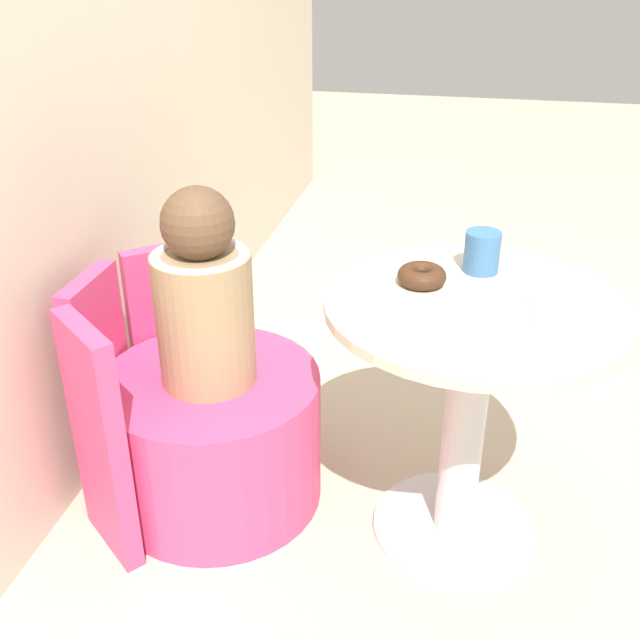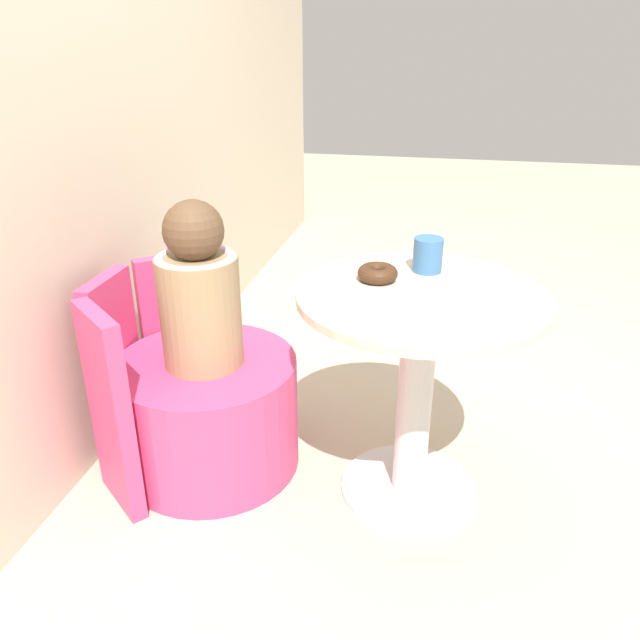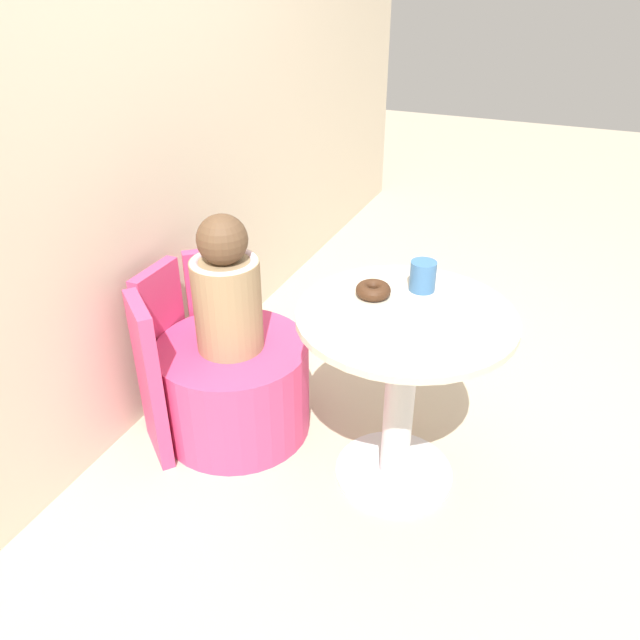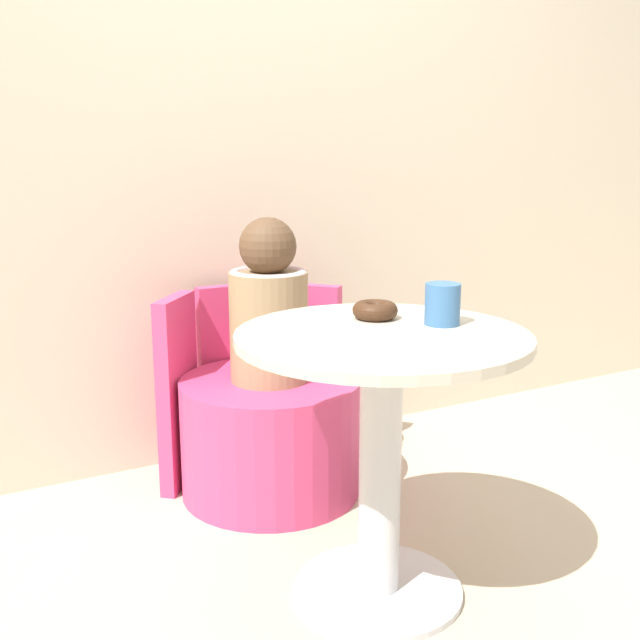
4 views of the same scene
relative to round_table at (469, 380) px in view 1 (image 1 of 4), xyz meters
The scene contains 9 objects.
ground_plane 0.49m from the round_table, 16.11° to the right, with size 12.00×12.00×0.00m, color #B7A88E.
back_wall 1.32m from the round_table, 85.86° to the left, with size 6.00×0.06×2.40m.
round_table is the anchor object (origin of this frame).
tub_chair 0.74m from the round_table, 89.03° to the left, with size 0.60×0.60×0.39m.
booth_backrest 0.94m from the round_table, 89.29° to the left, with size 0.70×0.25×0.66m.
child_figure 0.70m from the round_table, 89.03° to the left, with size 0.25×0.25×0.53m.
donut 0.28m from the round_table, 64.24° to the left, with size 0.12×0.12×0.04m.
cup 0.32m from the round_table, ahead, with size 0.09×0.09×0.10m.
paper_napkin 0.29m from the round_table, 96.02° to the right, with size 0.16×0.16×0.01m.
Camera 1 is at (-1.68, 0.06, 1.46)m, focal length 42.00 mm.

